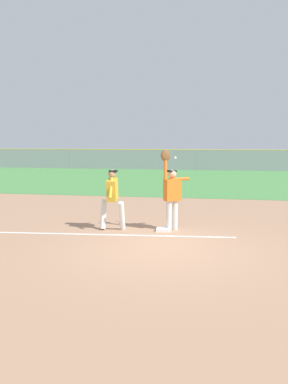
{
  "coord_description": "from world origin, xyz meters",
  "views": [
    {
      "loc": [
        1.1,
        -8.72,
        2.54
      ],
      "look_at": [
        -0.76,
        2.16,
        1.05
      ],
      "focal_mm": 36.02,
      "sensor_mm": 36.0,
      "label": 1
    }
  ],
  "objects_px": {
    "fielder": "(172,191)",
    "parked_car_tan": "(163,160)",
    "parked_car_silver": "(216,160)",
    "parked_car_red": "(108,159)",
    "parked_car_blue": "(279,161)",
    "runner": "(112,195)",
    "baseball": "(175,158)",
    "first_base": "(163,230)"
  },
  "relations": [
    {
      "from": "parked_car_red",
      "to": "runner",
      "type": "bearing_deg",
      "value": -72.25
    },
    {
      "from": "fielder",
      "to": "parked_car_silver",
      "type": "bearing_deg",
      "value": -36.81
    },
    {
      "from": "parked_car_silver",
      "to": "parked_car_blue",
      "type": "distance_m",
      "value": 5.62
    },
    {
      "from": "baseball",
      "to": "parked_car_silver",
      "type": "distance_m",
      "value": 25.63
    },
    {
      "from": "fielder",
      "to": "baseball",
      "type": "height_order",
      "value": "fielder"
    },
    {
      "from": "parked_car_red",
      "to": "parked_car_silver",
      "type": "distance_m",
      "value": 10.4
    },
    {
      "from": "first_base",
      "to": "baseball",
      "type": "height_order",
      "value": "baseball"
    },
    {
      "from": "parked_car_blue",
      "to": "parked_car_tan",
      "type": "bearing_deg",
      "value": 174.69
    },
    {
      "from": "baseball",
      "to": "parked_car_tan",
      "type": "bearing_deg",
      "value": 97.69
    },
    {
      "from": "first_base",
      "to": "parked_car_tan",
      "type": "bearing_deg",
      "value": 96.98
    },
    {
      "from": "first_base",
      "to": "parked_car_red",
      "type": "xyz_separation_m",
      "value": [
        -8.53,
        26.08,
        0.63
      ]
    },
    {
      "from": "fielder",
      "to": "parked_car_tan",
      "type": "distance_m",
      "value": 26.05
    },
    {
      "from": "parked_car_silver",
      "to": "parked_car_blue",
      "type": "bearing_deg",
      "value": 2.88
    },
    {
      "from": "runner",
      "to": "parked_car_tan",
      "type": "xyz_separation_m",
      "value": [
        -1.73,
        26.06,
        -0.32
      ]
    },
    {
      "from": "baseball",
      "to": "parked_car_red",
      "type": "distance_m",
      "value": 27.25
    },
    {
      "from": "fielder",
      "to": "parked_car_tan",
      "type": "bearing_deg",
      "value": -25.65
    },
    {
      "from": "fielder",
      "to": "first_base",
      "type": "bearing_deg",
      "value": 92.07
    },
    {
      "from": "fielder",
      "to": "baseball",
      "type": "distance_m",
      "value": 0.94
    },
    {
      "from": "parked_car_red",
      "to": "parked_car_blue",
      "type": "bearing_deg",
      "value": 3.19
    },
    {
      "from": "parked_car_tan",
      "to": "parked_car_silver",
      "type": "height_order",
      "value": "same"
    },
    {
      "from": "runner",
      "to": "parked_car_red",
      "type": "relative_size",
      "value": 0.38
    },
    {
      "from": "parked_car_tan",
      "to": "baseball",
      "type": "bearing_deg",
      "value": -88.53
    },
    {
      "from": "fielder",
      "to": "parked_car_red",
      "type": "bearing_deg",
      "value": -14.5
    },
    {
      "from": "baseball",
      "to": "parked_car_blue",
      "type": "xyz_separation_m",
      "value": [
        7.19,
        25.92,
        -1.37
      ]
    },
    {
      "from": "baseball",
      "to": "parked_car_tan",
      "type": "distance_m",
      "value": 25.91
    },
    {
      "from": "first_base",
      "to": "fielder",
      "type": "xyz_separation_m",
      "value": [
        0.21,
        0.15,
        1.08
      ]
    },
    {
      "from": "parked_car_tan",
      "to": "parked_car_silver",
      "type": "xyz_separation_m",
      "value": [
        5.05,
        -0.1,
        0.0
      ]
    },
    {
      "from": "parked_car_red",
      "to": "parked_car_silver",
      "type": "height_order",
      "value": "same"
    },
    {
      "from": "fielder",
      "to": "parked_car_silver",
      "type": "distance_m",
      "value": 25.78
    },
    {
      "from": "first_base",
      "to": "fielder",
      "type": "height_order",
      "value": "fielder"
    },
    {
      "from": "parked_car_red",
      "to": "parked_car_blue",
      "type": "xyz_separation_m",
      "value": [
        16.0,
        0.16,
        0.0
      ]
    },
    {
      "from": "first_base",
      "to": "baseball",
      "type": "xyz_separation_m",
      "value": [
        0.28,
        0.33,
        2.0
      ]
    },
    {
      "from": "fielder",
      "to": "parked_car_silver",
      "type": "xyz_separation_m",
      "value": [
        1.66,
        25.72,
        -0.45
      ]
    },
    {
      "from": "baseball",
      "to": "parked_car_red",
      "type": "bearing_deg",
      "value": 108.89
    },
    {
      "from": "runner",
      "to": "baseball",
      "type": "height_order",
      "value": "baseball"
    },
    {
      "from": "first_base",
      "to": "baseball",
      "type": "distance_m",
      "value": 2.05
    },
    {
      "from": "runner",
      "to": "baseball",
      "type": "bearing_deg",
      "value": 9.8
    },
    {
      "from": "runner",
      "to": "parked_car_silver",
      "type": "bearing_deg",
      "value": 79.05
    },
    {
      "from": "baseball",
      "to": "parked_car_red",
      "type": "relative_size",
      "value": 0.02
    },
    {
      "from": "fielder",
      "to": "baseball",
      "type": "xyz_separation_m",
      "value": [
        0.07,
        0.18,
        0.92
      ]
    },
    {
      "from": "first_base",
      "to": "runner",
      "type": "height_order",
      "value": "runner"
    },
    {
      "from": "first_base",
      "to": "parked_car_tan",
      "type": "xyz_separation_m",
      "value": [
        -3.18,
        25.97,
        0.63
      ]
    }
  ]
}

